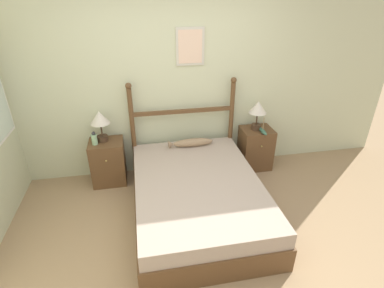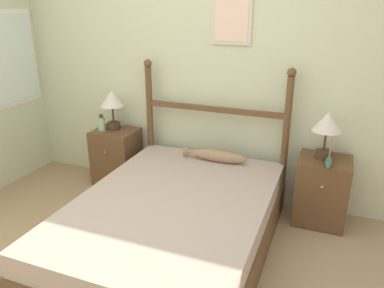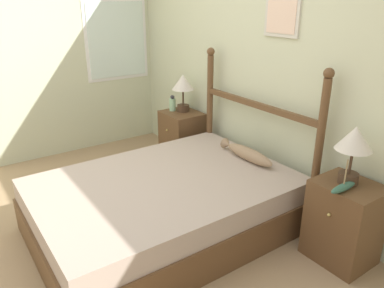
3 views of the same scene
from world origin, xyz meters
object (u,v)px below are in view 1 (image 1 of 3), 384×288
bed (197,197)px  nightstand_right (255,148)px  bottle (94,139)px  fish_pillow (191,143)px  model_boat (263,131)px  table_lamp_left (100,120)px  table_lamp_right (258,110)px  nightstand_left (108,162)px

bed → nightstand_right: nightstand_right is taller
bottle → fish_pillow: bottle is taller
model_boat → table_lamp_left: bearing=175.8°
nightstand_right → table_lamp_left: table_lamp_left is taller
bottle → model_boat: (2.26, -0.08, -0.05)m
bed → model_boat: (1.08, 0.75, 0.41)m
table_lamp_right → bottle: bearing=-178.8°
nightstand_left → bottle: size_ratio=3.41×
bed → bottle: bearing=144.9°
bottle → table_lamp_right: bearing=1.2°
nightstand_right → model_boat: model_boat is taller
nightstand_left → model_boat: size_ratio=2.37×
bed → nightstand_right: size_ratio=3.31×
table_lamp_left → fish_pillow: size_ratio=0.68×
nightstand_left → table_lamp_left: size_ratio=1.48×
bottle → fish_pillow: (1.26, -0.01, -0.17)m
bed → fish_pillow: 0.87m
bottle → fish_pillow: size_ratio=0.29×
table_lamp_left → fish_pillow: table_lamp_left is taller
bed → bottle: bottle is taller
nightstand_right → model_boat: (0.03, -0.12, 0.34)m
nightstand_left → model_boat: 2.17m
nightstand_right → bottle: bearing=-178.9°
table_lamp_left → bottle: 0.25m
nightstand_left → bottle: bottle is taller
table_lamp_left → fish_pillow: (1.17, -0.10, -0.39)m
table_lamp_right → bottle: 2.22m
table_lamp_left → table_lamp_right: 2.12m
table_lamp_right → bottle: table_lamp_right is taller
nightstand_left → model_boat: model_boat is taller
model_boat → fish_pillow: 1.01m
table_lamp_right → fish_pillow: 1.03m
bed → fish_pillow: fish_pillow is taller
nightstand_right → bottle: 2.27m
nightstand_left → table_lamp_left: (-0.03, 0.04, 0.61)m
bed → table_lamp_right: table_lamp_right is taller
bed → fish_pillow: bearing=84.4°
table_lamp_left → fish_pillow: bearing=-4.7°
nightstand_left → nightstand_right: size_ratio=1.00×
table_lamp_right → bottle: (-2.21, -0.05, -0.22)m
nightstand_left → bottle: 0.41m
fish_pillow → table_lamp_left: bearing=175.3°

